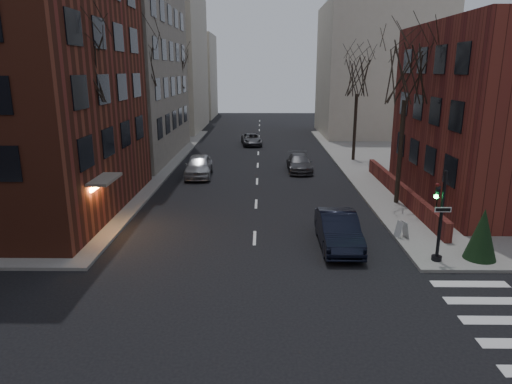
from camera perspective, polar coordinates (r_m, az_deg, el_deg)
building_left_tan at (r=47.24m, az=-22.39°, el=21.07°), size 18.00×18.00×28.00m
low_wall_right at (r=30.87m, az=17.56°, el=0.19°), size 0.35×16.00×1.00m
building_distant_la at (r=66.36m, az=-13.13°, el=15.39°), size 14.00×16.00×18.00m
building_distant_ra at (r=61.34m, az=15.03°, el=14.40°), size 14.00×14.00×16.00m
building_distant_lb at (r=82.65m, az=-8.84°, el=14.08°), size 10.00×12.00×14.00m
traffic_signal at (r=21.02m, az=21.91°, el=-3.51°), size 0.76×0.44×4.00m
tree_left_a at (r=25.27m, az=-21.21°, el=14.69°), size 4.18×4.18×10.26m
tree_left_b at (r=36.72m, az=-14.24°, el=15.74°), size 4.40×4.40×10.80m
tree_left_c at (r=50.40m, az=-10.06°, el=14.66°), size 3.96×3.96×9.72m
tree_right_a at (r=28.83m, az=18.34°, el=13.98°), size 3.96×3.96×9.72m
tree_right_b at (r=42.42m, az=12.60°, el=13.89°), size 3.74×3.74×9.18m
streetlamp_near at (r=32.94m, az=-14.45°, el=7.68°), size 0.36×0.36×6.28m
streetlamp_far at (r=52.41m, az=-8.81°, el=10.56°), size 0.36×0.36×6.28m
parked_sedan at (r=22.10m, az=10.24°, el=-4.70°), size 1.74×5.00×1.65m
car_lane_silver at (r=36.29m, az=-7.17°, el=3.27°), size 2.25×5.12×1.71m
car_lane_gray at (r=38.06m, az=5.44°, el=3.62°), size 2.01×4.80×1.38m
car_lane_far at (r=51.30m, az=-0.57°, el=6.59°), size 2.60×4.75×1.26m
sandwich_board at (r=23.74m, az=17.77°, el=-4.47°), size 0.50×0.59×0.82m
evergreen_shrub at (r=22.19m, az=26.44°, el=-4.72°), size 1.73×1.73×2.30m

